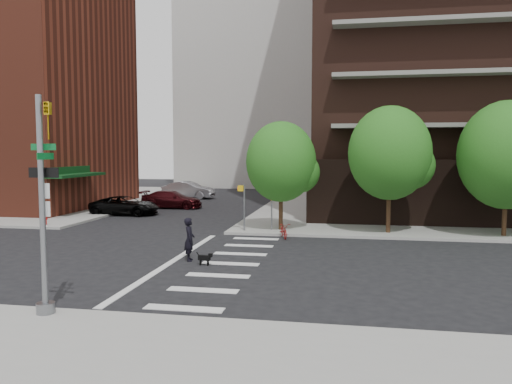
{
  "coord_description": "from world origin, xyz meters",
  "views": [
    {
      "loc": [
        7.63,
        -19.76,
        4.62
      ],
      "look_at": [
        3.0,
        6.0,
        2.5
      ],
      "focal_mm": 35.0,
      "sensor_mm": 36.0,
      "label": 1
    }
  ],
  "objects_px": {
    "scooter": "(284,231)",
    "dog_walker": "(189,239)",
    "parked_car_maroon": "(172,199)",
    "traffic_signal": "(44,222)",
    "fire_hydrant": "(45,218)",
    "parked_car_black": "(125,206)",
    "parked_car_silver": "(188,190)"
  },
  "relations": [
    {
      "from": "fire_hydrant",
      "to": "scooter",
      "type": "distance_m",
      "value": 14.98
    },
    {
      "from": "parked_car_black",
      "to": "dog_walker",
      "type": "xyz_separation_m",
      "value": [
        9.36,
        -13.89,
        0.23
      ]
    },
    {
      "from": "parked_car_black",
      "to": "scooter",
      "type": "height_order",
      "value": "parked_car_black"
    },
    {
      "from": "scooter",
      "to": "parked_car_silver",
      "type": "bearing_deg",
      "value": 102.61
    },
    {
      "from": "fire_hydrant",
      "to": "parked_car_silver",
      "type": "distance_m",
      "value": 19.85
    },
    {
      "from": "scooter",
      "to": "parked_car_black",
      "type": "bearing_deg",
      "value": 131.29
    },
    {
      "from": "scooter",
      "to": "dog_walker",
      "type": "xyz_separation_m",
      "value": [
        -3.26,
        -6.22,
        0.51
      ]
    },
    {
      "from": "parked_car_black",
      "to": "parked_car_silver",
      "type": "distance_m",
      "value": 13.28
    },
    {
      "from": "parked_car_black",
      "to": "parked_car_maroon",
      "type": "xyz_separation_m",
      "value": [
        1.86,
        4.75,
        0.03
      ]
    },
    {
      "from": "parked_car_silver",
      "to": "traffic_signal",
      "type": "bearing_deg",
      "value": -166.7
    },
    {
      "from": "fire_hydrant",
      "to": "traffic_signal",
      "type": "bearing_deg",
      "value": -56.74
    },
    {
      "from": "fire_hydrant",
      "to": "parked_car_black",
      "type": "height_order",
      "value": "parked_car_black"
    },
    {
      "from": "parked_car_silver",
      "to": "dog_walker",
      "type": "height_order",
      "value": "dog_walker"
    },
    {
      "from": "traffic_signal",
      "to": "parked_car_silver",
      "type": "relative_size",
      "value": 1.17
    },
    {
      "from": "fire_hydrant",
      "to": "scooter",
      "type": "relative_size",
      "value": 0.47
    },
    {
      "from": "fire_hydrant",
      "to": "parked_car_maroon",
      "type": "height_order",
      "value": "parked_car_maroon"
    },
    {
      "from": "parked_car_black",
      "to": "parked_car_silver",
      "type": "bearing_deg",
      "value": -3.49
    },
    {
      "from": "parked_car_silver",
      "to": "fire_hydrant",
      "type": "bearing_deg",
      "value": 173.47
    },
    {
      "from": "parked_car_black",
      "to": "parked_car_silver",
      "type": "relative_size",
      "value": 0.97
    },
    {
      "from": "parked_car_maroon",
      "to": "traffic_signal",
      "type": "bearing_deg",
      "value": -168.78
    },
    {
      "from": "traffic_signal",
      "to": "dog_walker",
      "type": "bearing_deg",
      "value": 78.16
    },
    {
      "from": "dog_walker",
      "to": "parked_car_silver",
      "type": "bearing_deg",
      "value": 2.11
    },
    {
      "from": "scooter",
      "to": "dog_walker",
      "type": "height_order",
      "value": "dog_walker"
    },
    {
      "from": "traffic_signal",
      "to": "dog_walker",
      "type": "relative_size",
      "value": 3.27
    },
    {
      "from": "traffic_signal",
      "to": "dog_walker",
      "type": "xyz_separation_m",
      "value": [
        1.63,
        7.78,
        -1.78
      ]
    },
    {
      "from": "parked_car_maroon",
      "to": "dog_walker",
      "type": "relative_size",
      "value": 2.71
    },
    {
      "from": "traffic_signal",
      "to": "parked_car_silver",
      "type": "distance_m",
      "value": 35.72
    },
    {
      "from": "fire_hydrant",
      "to": "parked_car_black",
      "type": "xyz_separation_m",
      "value": [
        2.3,
        6.37,
        0.14
      ]
    },
    {
      "from": "parked_car_silver",
      "to": "dog_walker",
      "type": "relative_size",
      "value": 2.8
    },
    {
      "from": "scooter",
      "to": "dog_walker",
      "type": "bearing_deg",
      "value": -135.1
    },
    {
      "from": "traffic_signal",
      "to": "fire_hydrant",
      "type": "xyz_separation_m",
      "value": [
        -10.03,
        15.29,
        -2.15
      ]
    },
    {
      "from": "dog_walker",
      "to": "traffic_signal",
      "type": "bearing_deg",
      "value": 152.24
    }
  ]
}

